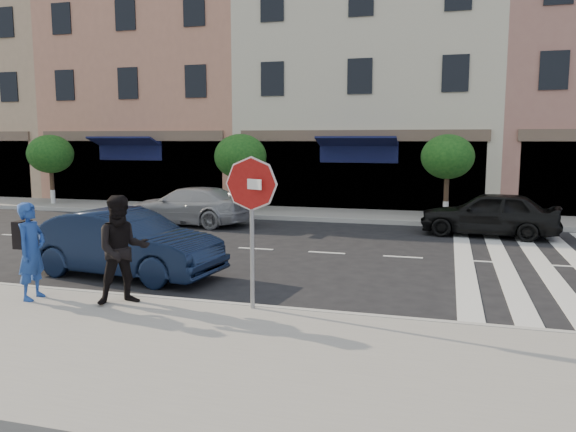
# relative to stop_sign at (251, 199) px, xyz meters

# --- Properties ---
(ground) EXTENTS (120.00, 120.00, 0.00)m
(ground) POSITION_rel_stop_sign_xyz_m (0.09, 1.67, -2.02)
(ground) COLOR black
(ground) RESTS_ON ground
(sidewalk_near) EXTENTS (60.00, 4.50, 0.15)m
(sidewalk_near) POSITION_rel_stop_sign_xyz_m (0.09, -2.08, -1.95)
(sidewalk_near) COLOR gray
(sidewalk_near) RESTS_ON ground
(sidewalk_far) EXTENTS (60.00, 3.00, 0.15)m
(sidewalk_far) POSITION_rel_stop_sign_xyz_m (0.09, 12.67, -1.95)
(sidewalk_far) COLOR gray
(sidewalk_far) RESTS_ON ground
(building_west_far) EXTENTS (12.00, 9.00, 12.00)m
(building_west_far) POSITION_rel_stop_sign_xyz_m (-21.91, 18.67, 3.98)
(building_west_far) COLOR tan
(building_west_far) RESTS_ON ground
(building_west_mid) EXTENTS (10.00, 9.00, 14.00)m
(building_west_mid) POSITION_rel_stop_sign_xyz_m (-10.91, 18.67, 4.98)
(building_west_mid) COLOR tan
(building_west_mid) RESTS_ON ground
(building_centre) EXTENTS (11.00, 9.00, 11.00)m
(building_centre) POSITION_rel_stop_sign_xyz_m (-0.41, 18.67, 3.48)
(building_centre) COLOR beige
(building_centre) RESTS_ON ground
(street_tree_wa) EXTENTS (2.00, 2.00, 3.05)m
(street_tree_wa) POSITION_rel_stop_sign_xyz_m (-13.91, 12.47, 0.31)
(street_tree_wa) COLOR #473323
(street_tree_wa) RESTS_ON sidewalk_far
(street_tree_wb) EXTENTS (2.10, 2.10, 3.06)m
(street_tree_wb) POSITION_rel_stop_sign_xyz_m (-4.91, 12.47, 0.29)
(street_tree_wb) COLOR #473323
(street_tree_wb) RESTS_ON sidewalk_far
(street_tree_c) EXTENTS (1.90, 1.90, 3.04)m
(street_tree_c) POSITION_rel_stop_sign_xyz_m (3.09, 12.47, 0.34)
(street_tree_c) COLOR #473323
(street_tree_c) RESTS_ON sidewalk_far
(stop_sign) EXTENTS (0.84, 0.40, 2.58)m
(stop_sign) POSITION_rel_stop_sign_xyz_m (0.00, 0.00, 0.00)
(stop_sign) COLOR gray
(stop_sign) RESTS_ON sidewalk_near
(photographer) EXTENTS (0.46, 0.67, 1.75)m
(photographer) POSITION_rel_stop_sign_xyz_m (-3.98, -0.53, -1.00)
(photographer) COLOR navy
(photographer) RESTS_ON sidewalk_near
(walker) EXTENTS (1.17, 1.15, 1.91)m
(walker) POSITION_rel_stop_sign_xyz_m (-2.26, -0.33, -0.92)
(walker) COLOR black
(walker) RESTS_ON sidewalk_near
(car_near_mid) EXTENTS (4.58, 2.03, 1.46)m
(car_near_mid) POSITION_rel_stop_sign_xyz_m (-3.68, 1.97, -1.29)
(car_near_mid) COLOR black
(car_near_mid) RESTS_ON ground
(car_far_left) EXTENTS (4.75, 2.31, 1.33)m
(car_far_left) POSITION_rel_stop_sign_xyz_m (-5.67, 9.27, -1.35)
(car_far_left) COLOR gray
(car_far_left) RESTS_ON ground
(car_far_mid) EXTENTS (4.31, 2.12, 1.41)m
(car_far_mid) POSITION_rel_stop_sign_xyz_m (4.40, 9.63, -1.31)
(car_far_mid) COLOR black
(car_far_mid) RESTS_ON ground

